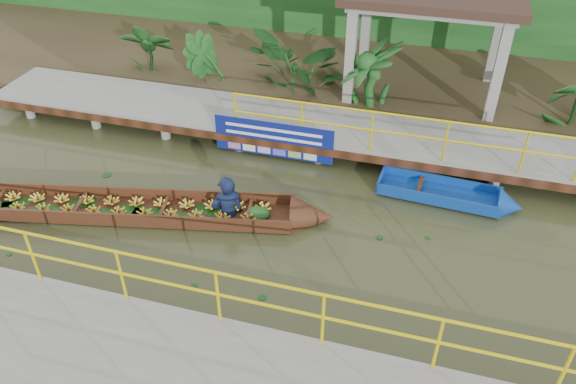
# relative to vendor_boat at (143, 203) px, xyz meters

# --- Properties ---
(ground) EXTENTS (80.00, 80.00, 0.00)m
(ground) POSITION_rel_vendor_boat_xyz_m (2.03, 0.29, -0.30)
(ground) COLOR #2F351A
(ground) RESTS_ON ground
(land_strip) EXTENTS (30.00, 8.00, 0.45)m
(land_strip) POSITION_rel_vendor_boat_xyz_m (2.03, 7.79, -0.07)
(land_strip) COLOR #342A1A
(land_strip) RESTS_ON ground
(far_dock) EXTENTS (16.00, 2.06, 1.66)m
(far_dock) POSITION_rel_vendor_boat_xyz_m (2.05, 3.72, 0.18)
(far_dock) COLOR slate
(far_dock) RESTS_ON ground
(pavilion) EXTENTS (4.40, 3.00, 3.00)m
(pavilion) POSITION_rel_vendor_boat_xyz_m (5.03, 6.59, 2.52)
(pavilion) COLOR slate
(pavilion) RESTS_ON ground
(vendor_boat) EXTENTS (8.87, 2.69, 2.25)m
(vendor_boat) POSITION_rel_vendor_boat_xyz_m (0.00, 0.00, 0.00)
(vendor_boat) COLOR #3D1E10
(vendor_boat) RESTS_ON ground
(moored_blue_boat) EXTENTS (3.07, 1.00, 0.72)m
(moored_blue_boat) POSITION_rel_vendor_boat_xyz_m (6.60, 2.24, -0.17)
(moored_blue_boat) COLOR navy
(moored_blue_boat) RESTS_ON ground
(blue_banner) EXTENTS (2.88, 0.04, 0.90)m
(blue_banner) POSITION_rel_vendor_boat_xyz_m (1.97, 2.77, 0.26)
(blue_banner) COLOR navy
(blue_banner) RESTS_ON ground
(tropical_plants) EXTENTS (14.24, 1.24, 1.55)m
(tropical_plants) POSITION_rel_vendor_boat_xyz_m (3.53, 5.59, 0.93)
(tropical_plants) COLOR #143E15
(tropical_plants) RESTS_ON ground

